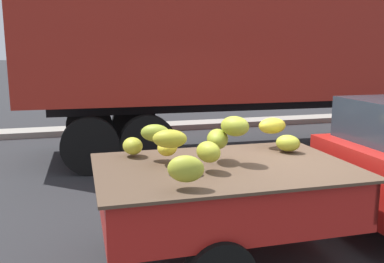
# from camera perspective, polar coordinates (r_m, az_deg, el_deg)

# --- Properties ---
(ground) EXTENTS (220.00, 220.00, 0.00)m
(ground) POSITION_cam_1_polar(r_m,az_deg,el_deg) (5.47, 13.42, -14.14)
(ground) COLOR #28282B
(curb_strip) EXTENTS (80.00, 0.80, 0.16)m
(curb_strip) POSITION_cam_1_polar(r_m,az_deg,el_deg) (12.53, -4.18, 0.68)
(curb_strip) COLOR gray
(curb_strip) RESTS_ON ground
(pickup_truck) EXTENTS (4.79, 1.88, 1.70)m
(pickup_truck) POSITION_cam_1_polar(r_m,az_deg,el_deg) (5.47, 23.17, -4.89)
(pickup_truck) COLOR #B21E19
(pickup_truck) RESTS_ON ground
(semi_trailer) EXTENTS (12.09, 3.04, 3.95)m
(semi_trailer) POSITION_cam_1_polar(r_m,az_deg,el_deg) (10.20, 13.32, 12.00)
(semi_trailer) COLOR maroon
(semi_trailer) RESTS_ON ground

